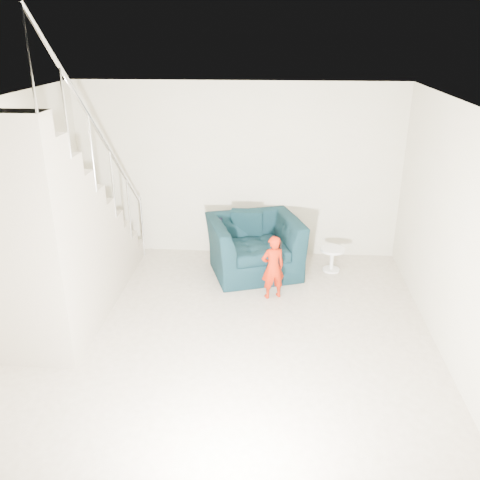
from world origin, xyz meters
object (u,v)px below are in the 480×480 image
at_px(toddler, 273,267).
at_px(staircase, 58,248).
at_px(armchair, 255,246).
at_px(side_table, 332,256).

distance_m(toddler, staircase, 2.73).
xyz_separation_m(armchair, staircase, (-2.30, -1.47, 0.53)).
distance_m(armchair, toddler, 0.82).
xyz_separation_m(toddler, staircase, (-2.58, -0.71, 0.50)).
height_order(toddler, staircase, staircase).
xyz_separation_m(armchair, side_table, (1.16, 0.12, -0.17)).
relative_size(armchair, toddler, 1.44).
bearing_deg(staircase, toddler, 15.28).
bearing_deg(armchair, staircase, -165.75).
relative_size(toddler, side_table, 2.45).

